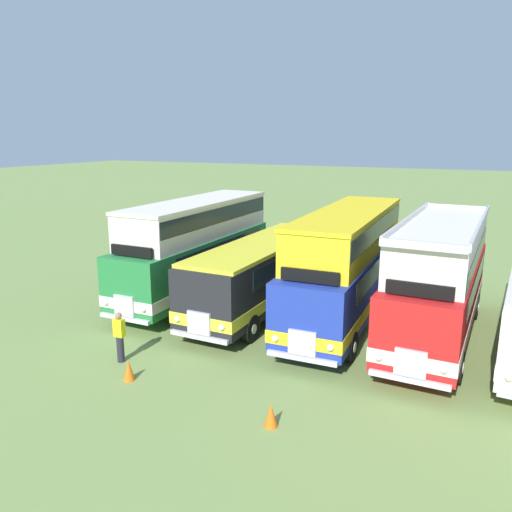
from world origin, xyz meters
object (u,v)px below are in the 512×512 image
cone_far_end (271,415)px  cone_mid_row (129,370)px  bus_third_in_row (347,261)px  bus_first_in_row (197,244)px  bus_second_in_row (263,270)px  bus_fourth_in_row (439,278)px  marshal_person (120,337)px

cone_far_end → cone_mid_row: bearing=174.8°
bus_third_in_row → bus_first_in_row: bearing=179.0°
bus_second_in_row → bus_fourth_in_row: 7.15m
bus_second_in_row → cone_mid_row: bus_second_in_row is taller
bus_fourth_in_row → cone_mid_row: size_ratio=14.87×
marshal_person → bus_fourth_in_row: bearing=35.8°
cone_mid_row → marshal_person: bearing=139.7°
cone_mid_row → bus_fourth_in_row: bearing=43.0°
bus_fourth_in_row → bus_first_in_row: bearing=176.8°
marshal_person → cone_mid_row: bearing=-40.3°
bus_first_in_row → bus_fourth_in_row: (10.68, -0.60, -0.11)m
bus_third_in_row → cone_far_end: bearing=-86.9°
cone_mid_row → cone_far_end: cone_mid_row is taller
cone_far_end → marshal_person: (-6.10, 1.39, 0.56)m
bus_third_in_row → cone_mid_row: bus_third_in_row is taller
bus_second_in_row → marshal_person: (-2.08, -6.82, -0.87)m
cone_far_end → marshal_person: marshal_person is taller
bus_first_in_row → cone_mid_row: size_ratio=15.34×
bus_first_in_row → marshal_person: bearing=-78.5°
bus_second_in_row → marshal_person: bus_second_in_row is taller
cone_far_end → marshal_person: 6.28m
bus_first_in_row → bus_second_in_row: 3.65m
bus_first_in_row → cone_mid_row: bearing=-72.5°
bus_third_in_row → bus_second_in_row: bearing=-175.5°
bus_second_in_row → cone_far_end: bearing=-63.9°
bus_first_in_row → cone_far_end: 11.67m
bus_first_in_row → bus_third_in_row: same height
bus_second_in_row → cone_far_end: size_ratio=15.67×
bus_third_in_row → cone_far_end: bus_third_in_row is taller
bus_second_in_row → marshal_person: bearing=-107.0°
cone_mid_row → cone_far_end: size_ratio=1.02×
marshal_person → bus_third_in_row: bearing=51.6°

